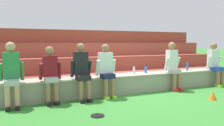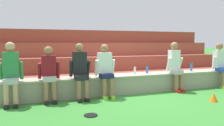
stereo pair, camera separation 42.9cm
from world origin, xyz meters
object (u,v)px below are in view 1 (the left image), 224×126
plastic_cup_middle (111,73)px  sports_cone (213,96)px  water_bottle_near_left (187,67)px  person_rightmost_edge (215,63)px  person_right_of_center (106,69)px  frisbee (98,116)px  water_bottle_mid_left (146,69)px  person_far_left (12,73)px  person_left_of_center (51,73)px  person_far_right (173,64)px  water_bottle_mid_right (134,70)px  plastic_cup_left_end (216,67)px  person_center (82,70)px

plastic_cup_middle → sports_cone: plastic_cup_middle is taller
water_bottle_near_left → person_rightmost_edge: bearing=-17.2°
person_right_of_center → frisbee: (-0.75, -1.35, -0.74)m
water_bottle_mid_left → sports_cone: 1.99m
person_far_left → frisbee: size_ratio=5.37×
person_left_of_center → person_far_right: (3.62, 0.02, 0.05)m
water_bottle_mid_right → plastic_cup_left_end: water_bottle_mid_right is taller
person_center → sports_cone: 3.35m
person_far_left → sports_cone: size_ratio=6.59×
plastic_cup_middle → sports_cone: (2.03, -1.70, -0.47)m
person_far_left → person_far_right: (4.46, 0.02, 0.00)m
person_right_of_center → person_far_left: bearing=179.8°
person_far_left → water_bottle_mid_right: size_ratio=6.97×
water_bottle_mid_left → sports_cone: (0.90, -1.69, -0.52)m
person_center → person_rightmost_edge: size_ratio=1.00×
sports_cone → plastic_cup_middle: bearing=140.1°
person_right_of_center → plastic_cup_middle: size_ratio=11.40×
water_bottle_mid_right → person_right_of_center: bearing=-161.8°
person_left_of_center → person_center: bearing=0.4°
person_far_left → person_left_of_center: person_far_left is taller
water_bottle_near_left → person_far_left: bearing=-176.9°
person_center → water_bottle_near_left: person_center is taller
person_right_of_center → plastic_cup_left_end: (4.35, 0.31, -0.17)m
person_far_right → water_bottle_mid_left: 0.85m
plastic_cup_middle → frisbee: size_ratio=0.45×
person_right_of_center → water_bottle_mid_right: bearing=18.2°
plastic_cup_left_end → frisbee: (-5.10, -1.66, -0.57)m
plastic_cup_middle → frisbee: 2.07m
person_far_left → plastic_cup_middle: 2.59m
frisbee → plastic_cup_left_end: bearing=18.0°
water_bottle_mid_left → plastic_cup_middle: bearing=179.8°
sports_cone → plastic_cup_left_end: bearing=39.5°
person_far_left → water_bottle_mid_left: 3.71m
frisbee → water_bottle_mid_right: bearing=43.6°
water_bottle_near_left → plastic_cup_middle: bearing=178.9°
person_far_right → frisbee: (-2.95, -1.37, -0.77)m
person_center → water_bottle_mid_right: person_center is taller
water_bottle_near_left → frisbee: 4.14m
person_far_left → plastic_cup_middle: bearing=7.5°
water_bottle_mid_left → sports_cone: water_bottle_mid_left is taller
person_center → water_bottle_mid_left: 2.12m
person_far_right → sports_cone: size_ratio=6.59×
person_far_left → person_right_of_center: (2.27, -0.01, -0.03)m
person_center → sports_cone: (2.99, -1.37, -0.64)m
person_rightmost_edge → water_bottle_mid_left: 2.53m
person_left_of_center → sports_cone: 4.04m
water_bottle_mid_right → sports_cone: (1.31, -1.69, -0.51)m
person_center → person_rightmost_edge: bearing=-0.1°
person_left_of_center → water_bottle_mid_left: bearing=6.7°
plastic_cup_left_end → water_bottle_near_left: bearing=-179.0°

